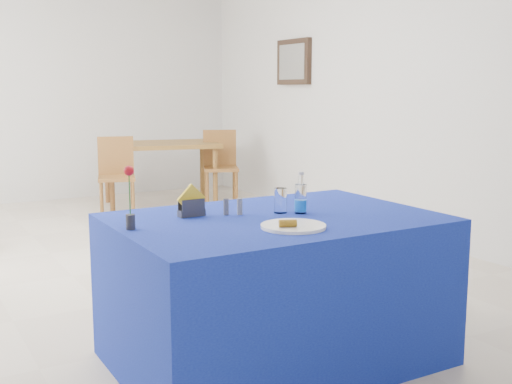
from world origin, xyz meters
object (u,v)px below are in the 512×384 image
blue_table (275,289)px  chair_bg_right (220,162)px  water_bottle (301,200)px  oak_table (159,149)px  chair_bg_left (116,171)px  plate (293,226)px

blue_table → chair_bg_right: 4.58m
water_bottle → oak_table: 4.61m
oak_table → chair_bg_left: (-0.66, -0.39, -0.17)m
blue_table → chair_bg_right: size_ratio=1.78×
blue_table → chair_bg_left: chair_bg_left is taller
chair_bg_left → plate: bearing=-79.8°
chair_bg_left → chair_bg_right: 1.32m
plate → chair_bg_right: size_ratio=0.34×
plate → oak_table: size_ratio=0.20×
blue_table → oak_table: 4.67m
plate → water_bottle: bearing=50.9°
plate → blue_table: 0.48m
chair_bg_left → water_bottle: bearing=-77.2°
blue_table → chair_bg_right: bearing=66.8°
blue_table → water_bottle: (0.16, 0.01, 0.45)m
water_bottle → oak_table: bearing=77.6°
water_bottle → blue_table: bearing=-175.5°
plate → chair_bg_right: chair_bg_right is taller
chair_bg_left → chair_bg_right: size_ratio=0.97×
blue_table → chair_bg_left: (0.48, 4.12, 0.12)m
blue_table → chair_bg_left: 4.15m
plate → blue_table: bearing=75.9°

